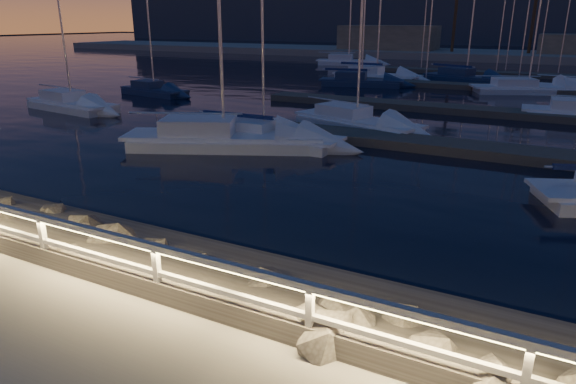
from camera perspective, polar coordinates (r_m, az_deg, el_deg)
name	(u,v)px	position (r m, az deg, el deg)	size (l,w,h in m)	color
ground	(119,285)	(10.35, -18.31, -9.77)	(400.00, 400.00, 0.00)	gray
harbor_water	(450,105)	(38.38, 17.55, 9.20)	(400.00, 440.00, 0.60)	black
guard_rail	(111,247)	(10.06, -19.03, -5.77)	(44.11, 0.12, 1.06)	white
riprap	(404,335)	(8.91, 12.79, -15.25)	(35.52, 2.69, 1.30)	slate
floating_docks	(454,95)	(39.55, 17.99, 10.24)	(22.00, 36.00, 0.40)	#635A52
far_shore	(512,53)	(80.59, 23.66, 13.95)	(160.00, 14.00, 5.20)	gray
distant_hills	(445,20)	(142.77, 17.06, 17.84)	(230.00, 37.50, 18.00)	#323C4D
sailboat_a	(70,103)	(35.02, -23.06, 9.08)	(7.25, 2.99, 12.07)	white
sailboat_b	(219,137)	(22.80, -7.69, 6.08)	(8.79, 5.72, 14.65)	white
sailboat_c	(260,135)	(23.42, -3.11, 6.37)	(7.30, 2.33, 12.30)	white
sailboat_e	(153,90)	(40.27, -14.79, 10.94)	(6.13, 2.61, 10.19)	navy
sailboat_f	(354,120)	(27.00, 7.34, 7.93)	(7.47, 4.18, 12.29)	white
sailboat_i	(359,81)	(44.77, 7.92, 12.14)	(7.23, 3.57, 11.94)	navy
sailboat_j	(374,75)	(49.54, 9.58, 12.69)	(8.29, 2.96, 13.87)	white
sailboat_l	(525,88)	(43.91, 24.82, 10.48)	(8.53, 5.36, 14.05)	white
sailboat_m	(347,61)	(65.83, 6.57, 14.25)	(8.16, 4.02, 13.47)	white
sailboat_n	(464,77)	(49.86, 18.96, 11.98)	(8.00, 4.89, 13.24)	navy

